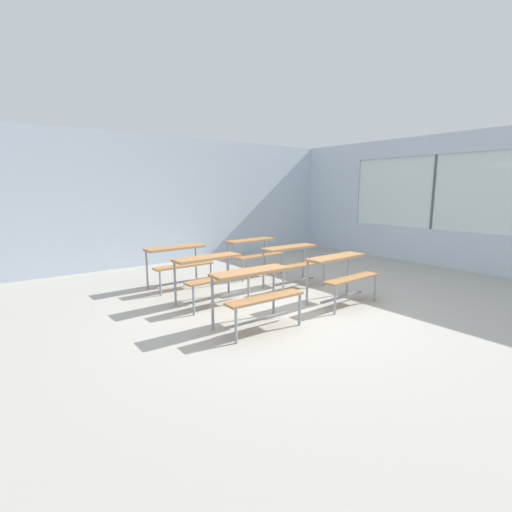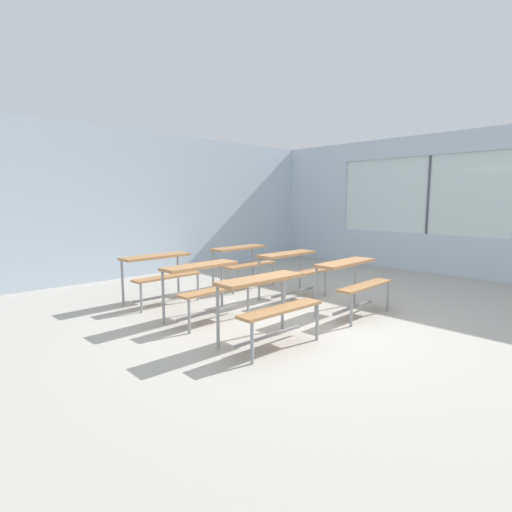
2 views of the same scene
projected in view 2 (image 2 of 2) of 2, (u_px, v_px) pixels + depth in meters
name	position (u px, v px, depth m)	size (l,w,h in m)	color
ground	(294.00, 326.00, 5.19)	(10.00, 9.00, 0.05)	#ADA89E
wall_back	(130.00, 205.00, 8.21)	(10.00, 0.12, 3.00)	silver
wall_right	(458.00, 207.00, 8.29)	(0.12, 9.00, 3.00)	silver
desk_bench_r0c0	(268.00, 295.00, 4.40)	(1.11, 0.61, 0.74)	#A87547
desk_bench_r0c1	(352.00, 275.00, 5.56)	(1.12, 0.63, 0.74)	#A87547
desk_bench_r1c0	(206.00, 278.00, 5.30)	(1.13, 0.64, 0.74)	#A87547
desk_bench_r1c1	(292.00, 264.00, 6.47)	(1.10, 0.59, 0.74)	#A87547
desk_bench_r2c0	(160.00, 267.00, 6.19)	(1.12, 0.62, 0.74)	#A87547
desk_bench_r2c1	(243.00, 257.00, 7.30)	(1.11, 0.62, 0.74)	#A87547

